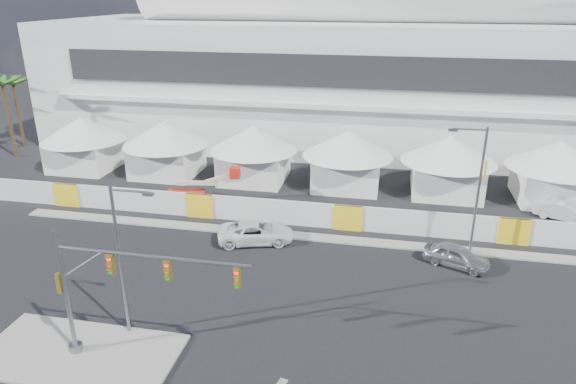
% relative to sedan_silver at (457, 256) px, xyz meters
% --- Properties ---
extents(ground, '(160.00, 160.00, 0.00)m').
position_rel_sedan_silver_xyz_m(ground, '(-13.64, -10.30, -0.73)').
color(ground, black).
rests_on(ground, ground).
extents(median_island, '(10.00, 5.00, 0.15)m').
position_rel_sedan_silver_xyz_m(median_island, '(-19.64, -13.30, -0.66)').
color(median_island, gray).
rests_on(median_island, ground).
extents(far_curb, '(80.00, 1.20, 0.12)m').
position_rel_sedan_silver_xyz_m(far_curb, '(6.36, 2.20, -0.67)').
color(far_curb, gray).
rests_on(far_curb, ground).
extents(stadium, '(80.00, 24.80, 21.98)m').
position_rel_sedan_silver_xyz_m(stadium, '(-4.94, 31.21, 8.71)').
color(stadium, silver).
rests_on(stadium, ground).
extents(tent_row, '(53.40, 8.40, 5.40)m').
position_rel_sedan_silver_xyz_m(tent_row, '(-13.14, 13.70, 2.41)').
color(tent_row, white).
rests_on(tent_row, ground).
extents(hoarding_fence, '(70.00, 0.25, 2.00)m').
position_rel_sedan_silver_xyz_m(hoarding_fence, '(-7.64, 4.20, 0.27)').
color(hoarding_fence, silver).
rests_on(hoarding_fence, ground).
extents(palm_cluster, '(10.60, 10.60, 8.55)m').
position_rel_sedan_silver_xyz_m(palm_cluster, '(-47.11, 19.21, 6.15)').
color(palm_cluster, '#47331E').
rests_on(palm_cluster, ground).
extents(sedan_silver, '(3.26, 4.65, 1.47)m').
position_rel_sedan_silver_xyz_m(sedan_silver, '(0.00, 0.00, 0.00)').
color(sedan_silver, '#A3A4A8').
rests_on(sedan_silver, ground).
extents(pickup_curb, '(4.06, 6.06, 1.55)m').
position_rel_sedan_silver_xyz_m(pickup_curb, '(-14.06, 0.74, 0.04)').
color(pickup_curb, white).
rests_on(pickup_curb, ground).
extents(lot_car_a, '(3.36, 4.77, 1.49)m').
position_rel_sedan_silver_xyz_m(lot_car_a, '(9.29, 9.45, 0.01)').
color(lot_car_a, silver).
rests_on(lot_car_a, ground).
extents(traffic_mast, '(9.75, 0.66, 6.78)m').
position_rel_sedan_silver_xyz_m(traffic_mast, '(-17.70, -13.15, 3.25)').
color(traffic_mast, slate).
rests_on(traffic_mast, median_island).
extents(streetlight_median, '(2.31, 0.23, 8.36)m').
position_rel_sedan_silver_xyz_m(streetlight_median, '(-17.78, -11.10, 4.21)').
color(streetlight_median, slate).
rests_on(streetlight_median, median_island).
extents(streetlight_curb, '(2.68, 0.60, 9.06)m').
position_rel_sedan_silver_xyz_m(streetlight_curb, '(0.98, 2.20, 4.52)').
color(streetlight_curb, gray).
rests_on(streetlight_curb, ground).
extents(boom_lift, '(6.62, 1.91, 3.31)m').
position_rel_sedan_silver_xyz_m(boom_lift, '(-21.36, 6.86, 0.16)').
color(boom_lift, red).
rests_on(boom_lift, ground).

